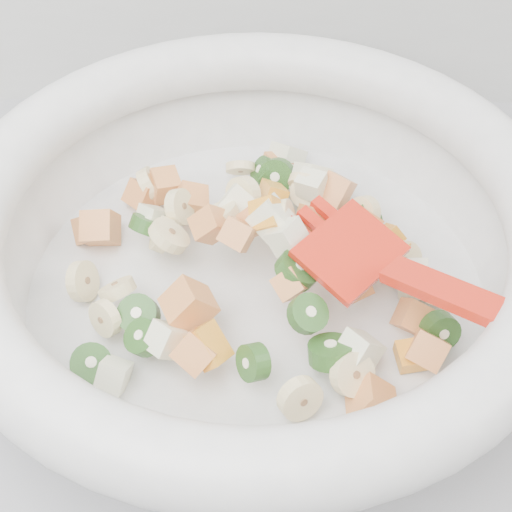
{
  "coord_description": "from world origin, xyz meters",
  "views": [
    {
      "loc": [
        -0.13,
        1.13,
        1.31
      ],
      "look_at": [
        -0.13,
        1.49,
        0.95
      ],
      "focal_mm": 55.0,
      "sensor_mm": 36.0,
      "label": 1
    }
  ],
  "objects": [
    {
      "name": "mixing_bowl",
      "position": [
        -0.13,
        1.49,
        0.96
      ],
      "size": [
        0.42,
        0.39,
        0.12
      ],
      "color": "white",
      "rests_on": "counter"
    }
  ]
}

